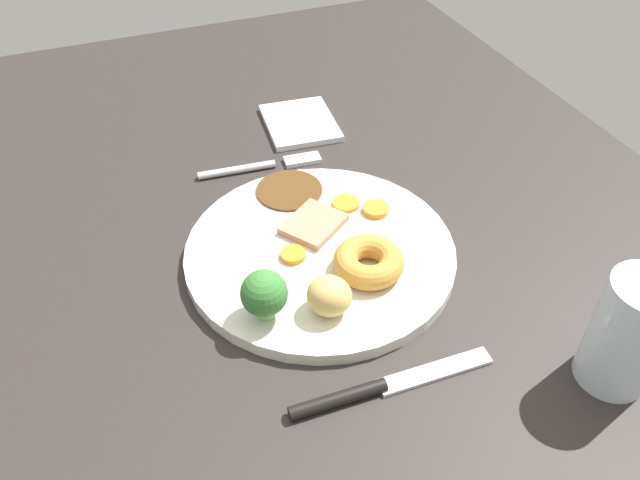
# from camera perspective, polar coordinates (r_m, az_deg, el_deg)

# --- Properties ---
(dining_table) EXTENTS (1.20, 0.84, 0.04)m
(dining_table) POSITION_cam_1_polar(r_m,az_deg,el_deg) (0.69, 1.34, -0.96)
(dining_table) COLOR #2B2623
(dining_table) RESTS_ON ground
(dinner_plate) EXTENTS (0.28, 0.28, 0.01)m
(dinner_plate) POSITION_cam_1_polar(r_m,az_deg,el_deg) (0.65, 0.00, -1.12)
(dinner_plate) COLOR silver
(dinner_plate) RESTS_ON dining_table
(gravy_pool) EXTENTS (0.08, 0.08, 0.00)m
(gravy_pool) POSITION_cam_1_polar(r_m,az_deg,el_deg) (0.71, -2.82, 4.56)
(gravy_pool) COLOR #563819
(gravy_pool) RESTS_ON dinner_plate
(meat_slice_main) EXTENTS (0.08, 0.08, 0.01)m
(meat_slice_main) POSITION_cam_1_polar(r_m,az_deg,el_deg) (0.66, -0.58, 1.46)
(meat_slice_main) COLOR tan
(meat_slice_main) RESTS_ON dinner_plate
(yorkshire_pudding) EXTENTS (0.07, 0.07, 0.02)m
(yorkshire_pudding) POSITION_cam_1_polar(r_m,az_deg,el_deg) (0.61, 4.46, -1.98)
(yorkshire_pudding) COLOR #C68938
(yorkshire_pudding) RESTS_ON dinner_plate
(roast_potato_left) EXTENTS (0.06, 0.06, 0.04)m
(roast_potato_left) POSITION_cam_1_polar(r_m,az_deg,el_deg) (0.57, 0.85, -5.12)
(roast_potato_left) COLOR #D8B260
(roast_potato_left) RESTS_ON dinner_plate
(carrot_coin_front) EXTENTS (0.03, 0.03, 0.01)m
(carrot_coin_front) POSITION_cam_1_polar(r_m,az_deg,el_deg) (0.63, -2.47, -1.35)
(carrot_coin_front) COLOR orange
(carrot_coin_front) RESTS_ON dinner_plate
(carrot_coin_back) EXTENTS (0.03, 0.03, 0.01)m
(carrot_coin_back) POSITION_cam_1_polar(r_m,az_deg,el_deg) (0.69, 5.10, 2.82)
(carrot_coin_back) COLOR orange
(carrot_coin_back) RESTS_ON dinner_plate
(carrot_coin_side) EXTENTS (0.03, 0.03, 0.00)m
(carrot_coin_side) POSITION_cam_1_polar(r_m,az_deg,el_deg) (0.69, 2.38, 3.35)
(carrot_coin_side) COLOR orange
(carrot_coin_side) RESTS_ON dinner_plate
(broccoli_floret) EXTENTS (0.04, 0.04, 0.05)m
(broccoli_floret) POSITION_cam_1_polar(r_m,az_deg,el_deg) (0.56, -5.11, -4.93)
(broccoli_floret) COLOR #8CB766
(broccoli_floret) RESTS_ON dinner_plate
(fork) EXTENTS (0.03, 0.15, 0.01)m
(fork) POSITION_cam_1_polar(r_m,az_deg,el_deg) (0.78, -5.10, 6.78)
(fork) COLOR silver
(fork) RESTS_ON dining_table
(knife) EXTENTS (0.02, 0.19, 0.01)m
(knife) POSITION_cam_1_polar(r_m,az_deg,el_deg) (0.54, 5.03, -13.34)
(knife) COLOR black
(knife) RESTS_ON dining_table
(water_glass) EXTENTS (0.06, 0.06, 0.11)m
(water_glass) POSITION_cam_1_polar(r_m,az_deg,el_deg) (0.57, 26.31, -7.67)
(water_glass) COLOR silver
(water_glass) RESTS_ON dining_table
(folded_napkin) EXTENTS (0.12, 0.10, 0.01)m
(folded_napkin) POSITION_cam_1_polar(r_m,az_deg,el_deg) (0.86, -1.83, 10.63)
(folded_napkin) COLOR white
(folded_napkin) RESTS_ON dining_table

